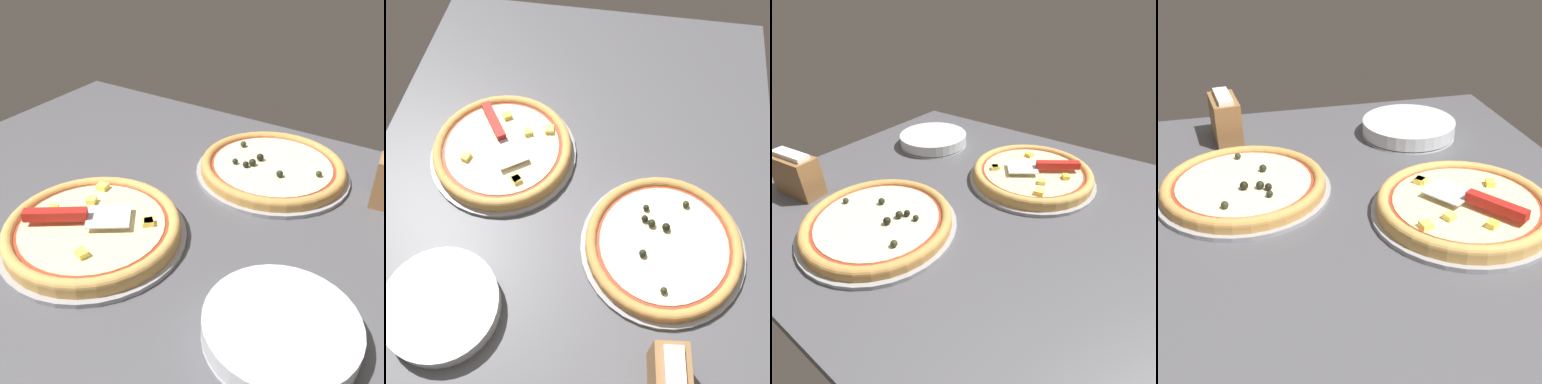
{
  "view_description": "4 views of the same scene",
  "coord_description": "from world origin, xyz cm",
  "views": [
    {
      "loc": [
        51.63,
        -65.91,
        57.22
      ],
      "look_at": [
        7.66,
        3.04,
        3.0
      ],
      "focal_mm": 42.0,
      "sensor_mm": 36.0,
      "label": 1
    },
    {
      "loc": [
        62.61,
        11.89,
        92.61
      ],
      "look_at": [
        7.66,
        3.04,
        3.0
      ],
      "focal_mm": 42.0,
      "sensor_mm": 36.0,
      "label": 2
    },
    {
      "loc": [
        -31.12,
        56.74,
        46.35
      ],
      "look_at": [
        7.66,
        3.04,
        3.0
      ],
      "focal_mm": 28.0,
      "sensor_mm": 36.0,
      "label": 3
    },
    {
      "loc": [
        -84.34,
        25.73,
        57.13
      ],
      "look_at": [
        7.66,
        3.04,
        3.0
      ],
      "focal_mm": 50.0,
      "sensor_mm": 36.0,
      "label": 4
    }
  ],
  "objects": [
    {
      "name": "pizza_back",
      "position": [
        17.52,
        23.79,
        2.29
      ],
      "size": [
        34.69,
        34.69,
        3.72
      ],
      "color": "#C68E47",
      "rests_on": "pizza_pan_back"
    },
    {
      "name": "pizza_pan_front",
      "position": [
        -2.21,
        -17.73,
        0.5
      ],
      "size": [
        36.9,
        36.9,
        1.0
      ],
      "primitive_type": "cylinder",
      "color": "#939399",
      "rests_on": "ground_plane"
    },
    {
      "name": "pizza_front",
      "position": [
        -2.21,
        -17.71,
        2.67
      ],
      "size": [
        34.69,
        34.69,
        3.64
      ],
      "color": "tan",
      "rests_on": "pizza_pan_front"
    },
    {
      "name": "plate_stack",
      "position": [
        38.59,
        -20.45,
        2.1
      ],
      "size": [
        24.21,
        24.21,
        4.2
      ],
      "color": "silver",
      "rests_on": "ground_plane"
    },
    {
      "name": "serving_spatula",
      "position": [
        -6.44,
        -19.91,
        5.45
      ],
      "size": [
        19.81,
        15.78,
        2.0
      ],
      "color": "silver",
      "rests_on": "pizza_front"
    },
    {
      "name": "ground_plane",
      "position": [
        0.0,
        0.0,
        -1.8
      ],
      "size": [
        128.78,
        101.24,
        3.6
      ],
      "primitive_type": "cube",
      "color": "#4C4C51"
    },
    {
      "name": "pizza_pan_back",
      "position": [
        17.53,
        23.8,
        0.5
      ],
      "size": [
        36.91,
        36.91,
        1.0
      ],
      "primitive_type": "cylinder",
      "color": "#939399",
      "rests_on": "ground_plane"
    }
  ]
}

